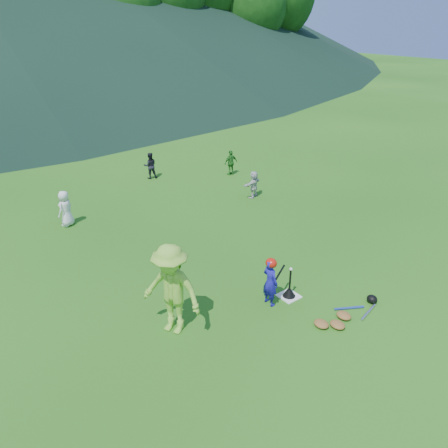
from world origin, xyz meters
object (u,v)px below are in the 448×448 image
(fielder_c, at_px, (231,163))
(equipment_pile, at_px, (344,316))
(fielder_b, at_px, (150,166))
(fielder_d, at_px, (254,184))
(fielder_a, at_px, (65,209))
(batting_tee, at_px, (289,292))
(home_plate, at_px, (289,296))
(adult_coach, at_px, (171,290))
(batter_child, at_px, (270,282))

(fielder_c, distance_m, equipment_pile, 9.61)
(fielder_b, bearing_deg, fielder_d, 136.98)
(fielder_a, height_order, fielder_b, fielder_a)
(fielder_b, distance_m, batting_tee, 9.22)
(home_plate, relative_size, adult_coach, 0.23)
(batting_tee, xyz_separation_m, equipment_pile, (0.38, -1.29, -0.06))
(adult_coach, height_order, fielder_a, adult_coach)
(home_plate, xyz_separation_m, batting_tee, (0.00, 0.00, 0.12))
(home_plate, relative_size, fielder_c, 0.45)
(adult_coach, xyz_separation_m, batting_tee, (2.74, -0.58, -0.86))
(fielder_a, bearing_deg, equipment_pile, 79.25)
(fielder_a, xyz_separation_m, equipment_pile, (3.17, -8.12, -0.50))
(home_plate, distance_m, fielder_d, 6.13)
(fielder_b, bearing_deg, batting_tee, 102.39)
(fielder_a, relative_size, fielder_c, 1.11)
(fielder_c, bearing_deg, fielder_d, 73.39)
(fielder_a, relative_size, equipment_pile, 0.62)
(fielder_a, height_order, fielder_c, fielder_a)
(fielder_c, bearing_deg, batter_child, 60.62)
(fielder_b, xyz_separation_m, fielder_d, (1.96, -3.97, -0.04))
(fielder_b, bearing_deg, fielder_a, 49.79)
(batter_child, bearing_deg, batting_tee, -98.80)
(home_plate, distance_m, batter_child, 0.78)
(batter_child, xyz_separation_m, fielder_c, (4.68, 7.46, -0.06))
(batter_child, distance_m, batting_tee, 0.70)
(fielder_b, xyz_separation_m, batting_tee, (-1.34, -9.12, -0.39))
(fielder_d, xyz_separation_m, equipment_pile, (-2.91, -6.43, -0.42))
(fielder_c, xyz_separation_m, fielder_d, (-0.84, -2.40, -0.02))
(fielder_b, height_order, fielder_d, fielder_b)
(fielder_a, height_order, equipment_pile, fielder_a)
(batting_tee, bearing_deg, fielder_c, 61.26)
(home_plate, distance_m, fielder_c, 8.62)
(fielder_b, height_order, batting_tee, fielder_b)
(batter_child, relative_size, batting_tee, 1.67)
(batter_child, xyz_separation_m, fielder_d, (3.84, 5.07, -0.08))
(adult_coach, relative_size, fielder_a, 1.76)
(fielder_a, distance_m, fielder_d, 6.31)
(batter_child, relative_size, adult_coach, 0.57)
(fielder_a, xyz_separation_m, fielder_b, (4.12, 2.29, -0.04))
(fielder_b, distance_m, fielder_c, 3.21)
(equipment_pile, bearing_deg, fielder_c, 66.96)
(fielder_b, height_order, equipment_pile, fielder_b)
(adult_coach, relative_size, batting_tee, 2.90)
(adult_coach, relative_size, fielder_c, 1.95)
(fielder_a, bearing_deg, home_plate, 80.13)
(fielder_b, xyz_separation_m, fielder_c, (2.80, -1.58, -0.01))
(adult_coach, relative_size, fielder_d, 2.04)
(home_plate, height_order, batting_tee, batting_tee)
(adult_coach, xyz_separation_m, fielder_a, (-0.04, 6.25, -0.43))
(fielder_b, distance_m, fielder_d, 4.43)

